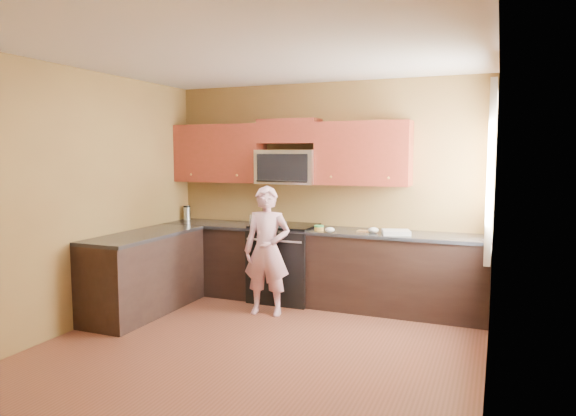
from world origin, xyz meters
The scene contains 25 objects.
floor centered at (0.00, 0.00, 0.00)m, with size 4.00×4.00×0.00m, color brown.
ceiling centered at (0.00, 0.00, 2.70)m, with size 4.00×4.00×0.00m, color white.
wall_back centered at (0.00, 2.00, 1.35)m, with size 4.00×4.00×0.00m, color brown.
wall_front centered at (0.00, -2.00, 1.35)m, with size 4.00×4.00×0.00m, color brown.
wall_left centered at (-2.00, 0.00, 1.35)m, with size 4.00×4.00×0.00m, color brown.
wall_right centered at (2.00, 0.00, 1.35)m, with size 4.00×4.00×0.00m, color brown.
cabinet_back_run centered at (0.00, 1.70, 0.44)m, with size 4.00×0.60×0.88m, color black.
cabinet_left_run centered at (-1.70, 0.60, 0.44)m, with size 0.60×1.60×0.88m, color black.
countertop_back centered at (0.00, 1.69, 0.90)m, with size 4.00×0.62×0.04m, color black.
countertop_left centered at (-1.69, 0.60, 0.90)m, with size 0.62×1.60×0.04m, color black.
stove centered at (-0.40, 1.68, 0.47)m, with size 0.76×0.65×0.95m, color black, non-canonical shape.
microwave centered at (-0.40, 1.80, 1.45)m, with size 0.76×0.40×0.42m, color silver, non-canonical shape.
upper_cab_left centered at (-1.39, 1.83, 1.45)m, with size 1.22×0.33×0.75m, color maroon, non-canonical shape.
upper_cab_right centered at (0.54, 1.83, 1.45)m, with size 1.12×0.33×0.75m, color maroon, non-canonical shape.
upper_cab_over_mw centered at (-0.40, 1.83, 2.10)m, with size 0.76×0.33×0.30m, color maroon.
window centered at (1.98, 1.20, 1.65)m, with size 0.06×1.06×1.66m, color white, non-canonical shape.
woman centered at (-0.36, 1.07, 0.73)m, with size 0.53×0.35×1.46m, color #CF678B.
frying_pan centered at (-0.42, 1.45, 0.95)m, with size 0.27×0.47×0.06m, color black, non-canonical shape.
butter_tub centered at (0.10, 1.54, 0.92)m, with size 0.11×0.11×0.08m, color gold, non-canonical shape.
toast_slice centered at (0.59, 1.65, 0.93)m, with size 0.11×0.11×0.01m, color #B27F47.
napkin_a centered at (0.26, 1.45, 0.95)m, with size 0.11×0.12×0.06m, color silver.
napkin_b centered at (0.73, 1.60, 0.95)m, with size 0.12×0.13×0.07m, color silver.
dish_towel centered at (0.99, 1.59, 0.95)m, with size 0.30×0.24×0.05m, color silver.
travel_mug centered at (-1.90, 1.81, 0.92)m, with size 0.09×0.09×0.20m, color silver, non-canonical shape.
glass_c centered at (-0.89, 1.78, 0.98)m, with size 0.07×0.07×0.12m, color silver.
Camera 1 is at (2.04, -4.23, 1.82)m, focal length 32.54 mm.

